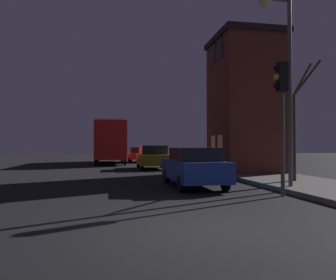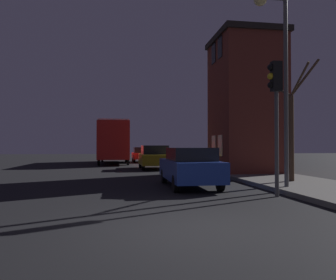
{
  "view_description": "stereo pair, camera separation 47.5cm",
  "coord_description": "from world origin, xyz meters",
  "px_view_note": "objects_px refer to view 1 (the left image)",
  "views": [
    {
      "loc": [
        -1.63,
        -5.86,
        1.51
      ],
      "look_at": [
        1.56,
        11.52,
        1.85
      ],
      "focal_mm": 35.0,
      "sensor_mm": 36.0,
      "label": 1
    },
    {
      "loc": [
        -1.16,
        -5.94,
        1.51
      ],
      "look_at": [
        1.56,
        11.52,
        1.85
      ],
      "focal_mm": 35.0,
      "sensor_mm": 36.0,
      "label": 2
    }
  ],
  "objects_px": {
    "bare_tree": "(294,127)",
    "bus": "(110,139)",
    "car_far_lane": "(138,154)",
    "streetlamp": "(279,52)",
    "car_near_lane": "(193,166)",
    "car_mid_lane": "(153,157)",
    "traffic_light": "(281,100)"
  },
  "relations": [
    {
      "from": "bus",
      "to": "car_near_lane",
      "type": "height_order",
      "value": "bus"
    },
    {
      "from": "bare_tree",
      "to": "car_mid_lane",
      "type": "distance_m",
      "value": 10.84
    },
    {
      "from": "streetlamp",
      "to": "traffic_light",
      "type": "bearing_deg",
      "value": -117.33
    },
    {
      "from": "traffic_light",
      "to": "car_far_lane",
      "type": "distance_m",
      "value": 22.2
    },
    {
      "from": "bus",
      "to": "car_far_lane",
      "type": "height_order",
      "value": "bus"
    },
    {
      "from": "car_near_lane",
      "to": "car_far_lane",
      "type": "height_order",
      "value": "car_near_lane"
    },
    {
      "from": "car_mid_lane",
      "to": "traffic_light",
      "type": "bearing_deg",
      "value": -79.74
    },
    {
      "from": "car_near_lane",
      "to": "bus",
      "type": "bearing_deg",
      "value": 99.51
    },
    {
      "from": "traffic_light",
      "to": "car_far_lane",
      "type": "xyz_separation_m",
      "value": [
        -2.39,
        21.97,
        -2.17
      ]
    },
    {
      "from": "traffic_light",
      "to": "bare_tree",
      "type": "relative_size",
      "value": 0.86
    },
    {
      "from": "streetlamp",
      "to": "car_near_lane",
      "type": "distance_m",
      "value": 5.02
    },
    {
      "from": "bare_tree",
      "to": "bus",
      "type": "bearing_deg",
      "value": 111.77
    },
    {
      "from": "bare_tree",
      "to": "car_far_lane",
      "type": "height_order",
      "value": "bare_tree"
    },
    {
      "from": "car_mid_lane",
      "to": "bus",
      "type": "bearing_deg",
      "value": 109.17
    },
    {
      "from": "streetlamp",
      "to": "car_far_lane",
      "type": "xyz_separation_m",
      "value": [
        -2.96,
        20.88,
        -3.97
      ]
    },
    {
      "from": "bus",
      "to": "car_far_lane",
      "type": "relative_size",
      "value": 2.19
    },
    {
      "from": "bare_tree",
      "to": "car_near_lane",
      "type": "relative_size",
      "value": 1.14
    },
    {
      "from": "bus",
      "to": "car_far_lane",
      "type": "distance_m",
      "value": 3.36
    },
    {
      "from": "car_near_lane",
      "to": "bare_tree",
      "type": "bearing_deg",
      "value": -0.68
    },
    {
      "from": "bare_tree",
      "to": "car_far_lane",
      "type": "bearing_deg",
      "value": 103.02
    },
    {
      "from": "traffic_light",
      "to": "car_near_lane",
      "type": "height_order",
      "value": "traffic_light"
    },
    {
      "from": "car_mid_lane",
      "to": "car_far_lane",
      "type": "height_order",
      "value": "car_mid_lane"
    },
    {
      "from": "streetlamp",
      "to": "bare_tree",
      "type": "height_order",
      "value": "streetlamp"
    },
    {
      "from": "traffic_light",
      "to": "car_mid_lane",
      "type": "distance_m",
      "value": 12.87
    },
    {
      "from": "car_near_lane",
      "to": "car_mid_lane",
      "type": "relative_size",
      "value": 1.05
    },
    {
      "from": "car_near_lane",
      "to": "traffic_light",
      "type": "bearing_deg",
      "value": -53.08
    },
    {
      "from": "traffic_light",
      "to": "bare_tree",
      "type": "height_order",
      "value": "bare_tree"
    },
    {
      "from": "streetlamp",
      "to": "bare_tree",
      "type": "xyz_separation_m",
      "value": [
        1.51,
        1.58,
        -2.45
      ]
    },
    {
      "from": "car_far_lane",
      "to": "car_near_lane",
      "type": "bearing_deg",
      "value": -88.95
    },
    {
      "from": "car_near_lane",
      "to": "car_mid_lane",
      "type": "distance_m",
      "value": 9.78
    },
    {
      "from": "car_near_lane",
      "to": "car_far_lane",
      "type": "xyz_separation_m",
      "value": [
        -0.35,
        19.25,
        0.0
      ]
    },
    {
      "from": "car_far_lane",
      "to": "bare_tree",
      "type": "bearing_deg",
      "value": -76.98
    }
  ]
}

